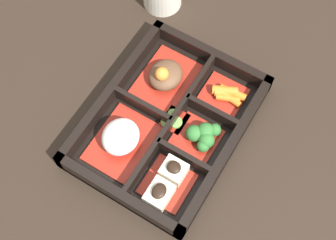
# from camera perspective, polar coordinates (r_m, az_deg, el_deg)

# --- Properties ---
(ground_plane) EXTENTS (3.00, 3.00, 0.00)m
(ground_plane) POSITION_cam_1_polar(r_m,az_deg,el_deg) (0.77, 0.00, -0.79)
(ground_plane) COLOR black
(bento_base) EXTENTS (0.30, 0.23, 0.01)m
(bento_base) POSITION_cam_1_polar(r_m,az_deg,el_deg) (0.76, 0.00, -0.64)
(bento_base) COLOR black
(bento_base) RESTS_ON ground_plane
(bento_rim) EXTENTS (0.30, 0.23, 0.04)m
(bento_rim) POSITION_cam_1_polar(r_m,az_deg,el_deg) (0.75, 0.19, -0.26)
(bento_rim) COLOR black
(bento_rim) RESTS_ON ground_plane
(bowl_rice) EXTENTS (0.11, 0.08, 0.05)m
(bowl_rice) POSITION_cam_1_polar(r_m,az_deg,el_deg) (0.73, -5.76, -2.22)
(bowl_rice) COLOR maroon
(bowl_rice) RESTS_ON bento_base
(bowl_stew) EXTENTS (0.11, 0.08, 0.05)m
(bowl_stew) POSITION_cam_1_polar(r_m,az_deg,el_deg) (0.78, -0.33, 5.33)
(bowl_stew) COLOR maroon
(bowl_stew) RESTS_ON bento_base
(bowl_tofu) EXTENTS (0.08, 0.07, 0.04)m
(bowl_tofu) POSITION_cam_1_polar(r_m,az_deg,el_deg) (0.71, -0.17, -7.66)
(bowl_tofu) COLOR maroon
(bowl_tofu) RESTS_ON bento_base
(bowl_greens) EXTENTS (0.07, 0.07, 0.03)m
(bowl_greens) POSITION_cam_1_polar(r_m,az_deg,el_deg) (0.74, 4.19, -1.99)
(bowl_greens) COLOR maroon
(bowl_greens) RESTS_ON bento_base
(bowl_carrots) EXTENTS (0.07, 0.07, 0.02)m
(bowl_carrots) POSITION_cam_1_polar(r_m,az_deg,el_deg) (0.78, 7.06, 3.14)
(bowl_carrots) COLOR maroon
(bowl_carrots) RESTS_ON bento_base
(bowl_pickles) EXTENTS (0.04, 0.04, 0.01)m
(bowl_pickles) POSITION_cam_1_polar(r_m,az_deg,el_deg) (0.76, 0.69, -0.00)
(bowl_pickles) COLOR maroon
(bowl_pickles) RESTS_ON bento_base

